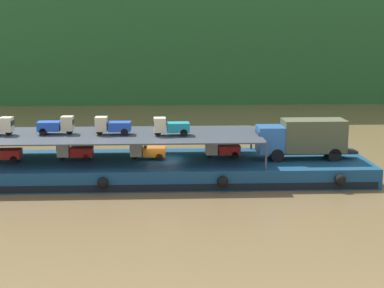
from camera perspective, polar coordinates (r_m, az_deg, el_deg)
ground_plane at (r=46.91m, az=-2.76°, el=-3.26°), size 400.00×400.00×0.00m
cargo_barge at (r=46.70m, az=-2.77°, el=-2.38°), size 31.84×9.03×1.50m
covered_lorry at (r=47.20m, az=10.59°, el=0.62°), size 7.87×2.35×3.10m
cargo_rack at (r=46.35m, az=-7.51°, el=0.83°), size 22.64×7.60×2.00m
mini_truck_lower_stern at (r=47.80m, az=-17.67°, el=-0.82°), size 2.75×1.22×1.38m
mini_truck_lower_aft at (r=47.16m, az=-11.16°, el=-0.65°), size 2.74×1.21×1.38m
mini_truck_lower_mid at (r=46.52m, az=-4.29°, el=-0.63°), size 2.78×1.28×1.38m
mini_truck_lower_fore at (r=47.10m, az=2.88°, el=-0.47°), size 2.77×1.25×1.38m
mini_truck_upper_mid at (r=47.17m, az=-12.83°, el=1.75°), size 2.75×1.22×1.38m
mini_truck_upper_fore at (r=46.23m, az=-7.62°, el=1.75°), size 2.75×1.22×1.38m
mini_truck_upper_bow at (r=45.50m, az=-2.05°, el=1.69°), size 2.78×1.27×1.38m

